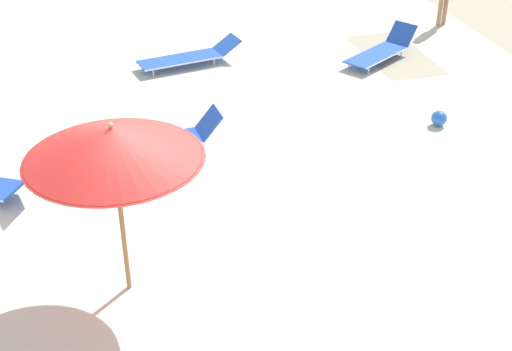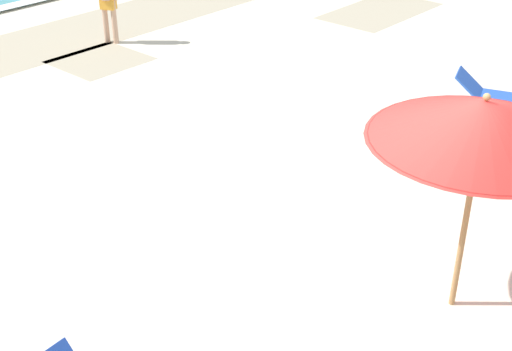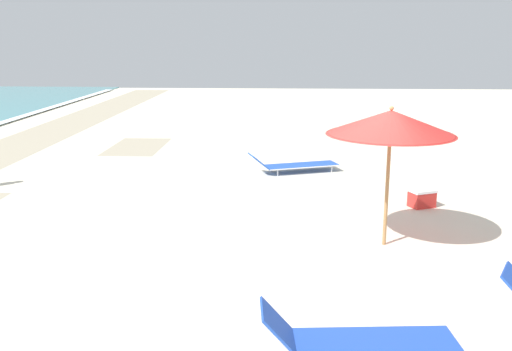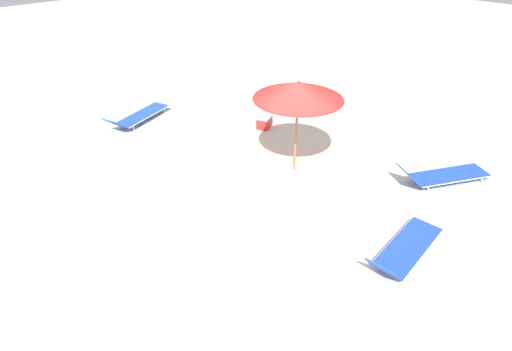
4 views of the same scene
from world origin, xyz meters
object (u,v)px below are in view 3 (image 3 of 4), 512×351
(sun_lounger_under_umbrella, at_px, (293,165))
(sun_lounger_near_water_left, at_px, (355,338))
(beach_umbrella, at_px, (391,123))
(cooler_box, at_px, (422,198))

(sun_lounger_under_umbrella, distance_m, sun_lounger_near_water_left, 8.71)
(beach_umbrella, relative_size, cooler_box, 3.92)
(sun_lounger_under_umbrella, relative_size, sun_lounger_near_water_left, 1.09)
(beach_umbrella, height_order, sun_lounger_near_water_left, beach_umbrella)
(sun_lounger_under_umbrella, height_order, sun_lounger_near_water_left, sun_lounger_near_water_left)
(cooler_box, bearing_deg, sun_lounger_under_umbrella, -71.99)
(beach_umbrella, xyz_separation_m, sun_lounger_under_umbrella, (5.18, 1.46, -1.87))
(sun_lounger_under_umbrella, bearing_deg, beach_umbrella, 176.42)
(beach_umbrella, relative_size, sun_lounger_near_water_left, 1.07)
(beach_umbrella, distance_m, sun_lounger_under_umbrella, 5.70)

